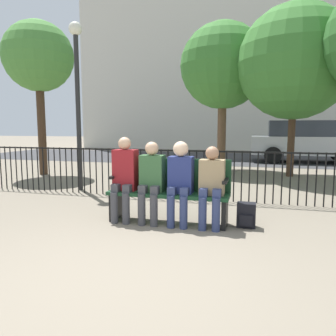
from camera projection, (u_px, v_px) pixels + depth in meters
ground_plane at (115, 279)px, 3.00m from camera, size 80.00×80.00×0.00m
park_bench at (169, 188)px, 4.77m from camera, size 1.75×0.45×0.92m
seated_person_0 at (124, 175)px, 4.80m from camera, size 0.34×0.39×1.24m
seated_person_1 at (151, 178)px, 4.69m from camera, size 0.34×0.39×1.17m
seated_person_2 at (180, 178)px, 4.58m from camera, size 0.34×0.39×1.18m
seated_person_3 at (211, 183)px, 4.46m from camera, size 0.34×0.39×1.12m
backpack at (246, 215)px, 4.53m from camera, size 0.25×0.22×0.34m
fence_railing at (189, 170)px, 6.23m from camera, size 9.01×0.03×0.95m
tree_0 at (38, 58)px, 9.18m from camera, size 1.95×1.95×4.32m
tree_1 at (223, 66)px, 10.19m from camera, size 2.66×2.66×4.60m
tree_3 at (295, 63)px, 8.81m from camera, size 3.07×3.07×4.64m
lamp_post at (77, 80)px, 6.96m from camera, size 0.28×0.28×3.56m
street_surface at (228, 158)px, 14.48m from camera, size 24.00×6.00×0.01m
parked_car_0 at (305, 141)px, 12.74m from camera, size 4.20×1.94×1.62m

